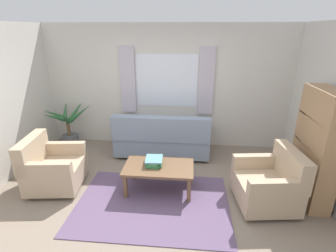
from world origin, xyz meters
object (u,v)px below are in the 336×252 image
couch (162,139)px  armchair_right (270,184)px  armchair_left (52,168)px  potted_plant (69,128)px  coffee_table (159,169)px  book_stack_on_table (154,161)px  bookshelf (316,146)px

couch → armchair_right: couch is taller
armchair_left → potted_plant: (-0.41, 1.49, 0.09)m
couch → potted_plant: bearing=-5.3°
couch → potted_plant: 2.10m
coffee_table → potted_plant: potted_plant is taller
potted_plant → armchair_right: bearing=-23.1°
couch → book_stack_on_table: couch is taller
armchair_left → potted_plant: 1.55m
armchair_right → potted_plant: 4.17m
couch → coffee_table: couch is taller
armchair_right → armchair_left: bearing=-99.7°
armchair_left → book_stack_on_table: armchair_left is taller
couch → bookshelf: bearing=152.7°
potted_plant → armchair_left: bearing=-74.7°
potted_plant → bookshelf: bookshelf is taller
armchair_right → bookshelf: 0.85m
armchair_left → potted_plant: potted_plant is taller
couch → armchair_right: (1.75, -1.44, -0.01)m
coffee_table → book_stack_on_table: (-0.08, 0.05, 0.11)m
armchair_left → potted_plant: size_ratio=0.86×
couch → armchair_left: size_ratio=2.04×
armchair_right → potted_plant: size_ratio=0.87×
couch → potted_plant: potted_plant is taller
coffee_table → potted_plant: (-2.17, 1.43, 0.06)m
couch → bookshelf: size_ratio=1.10×
coffee_table → book_stack_on_table: size_ratio=3.27×
book_stack_on_table → armchair_right: bearing=-8.4°
armchair_left → book_stack_on_table: bearing=-92.8°
book_stack_on_table → bookshelf: (2.38, -0.05, 0.40)m
potted_plant → coffee_table: bearing=-33.3°
potted_plant → bookshelf: size_ratio=0.63×
armchair_right → coffee_table: (-1.67, 0.21, 0.03)m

